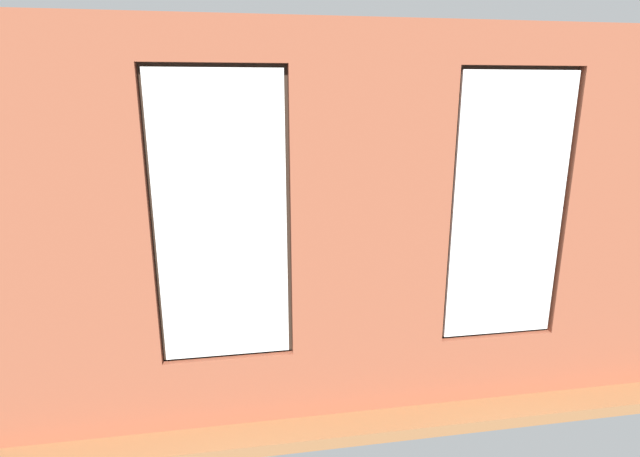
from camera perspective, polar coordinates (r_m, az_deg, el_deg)
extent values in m
cube|color=#99663D|center=(6.84, -0.29, -7.59)|extent=(6.62, 5.93, 0.10)
cube|color=#9E5138|center=(5.04, 32.16, 0.86)|extent=(1.38, 0.16, 3.11)
cube|color=#9E5138|center=(3.92, 5.71, -0.36)|extent=(1.25, 0.16, 3.11)
cube|color=#9E5138|center=(4.01, -28.33, -1.78)|extent=(1.38, 0.16, 3.11)
cube|color=#9E5138|center=(4.81, 18.86, -14.36)|extent=(1.01, 0.16, 0.59)
cube|color=#9E5138|center=(4.23, 22.09, 18.95)|extent=(1.01, 0.16, 0.31)
cube|color=white|center=(4.28, 20.70, 1.97)|extent=(0.95, 0.03, 2.15)
cube|color=#38281E|center=(4.33, 20.31, 2.16)|extent=(1.01, 0.04, 2.21)
cube|color=#9E5138|center=(4.31, -10.16, -17.41)|extent=(1.01, 0.16, 0.59)
cube|color=#9E5138|center=(3.66, -12.21, 20.42)|extent=(1.01, 0.16, 0.31)
cube|color=white|center=(3.71, -11.16, 0.77)|extent=(0.95, 0.03, 2.15)
cube|color=#38281E|center=(3.77, -11.14, 1.00)|extent=(1.01, 0.04, 2.21)
cube|color=tan|center=(4.38, 5.02, -12.69)|extent=(3.47, 0.24, 0.06)
cube|color=black|center=(3.93, 5.49, 4.07)|extent=(0.50, 0.03, 0.62)
cube|color=orange|center=(3.95, 5.43, 4.12)|extent=(0.44, 0.01, 0.56)
cube|color=silver|center=(6.42, -27.16, 4.15)|extent=(0.10, 4.93, 3.11)
cube|color=black|center=(4.97, -4.07, -13.58)|extent=(1.90, 0.85, 0.42)
cube|color=black|center=(4.50, -3.76, -11.09)|extent=(1.90, 0.24, 0.38)
cube|color=black|center=(4.96, 5.71, -9.64)|extent=(0.22, 0.85, 0.24)
cube|color=black|center=(4.83, -14.29, -10.77)|extent=(0.22, 0.85, 0.24)
cube|color=#232326|center=(4.92, 0.13, -10.30)|extent=(0.67, 0.65, 0.12)
cube|color=#232326|center=(4.86, -8.54, -10.80)|extent=(0.67, 0.65, 0.12)
cube|color=black|center=(6.87, 19.75, -6.09)|extent=(0.98, 1.85, 0.42)
cube|color=black|center=(6.88, 22.50, -2.79)|extent=(0.37, 1.80, 0.38)
cube|color=black|center=(7.45, 17.48, -1.73)|extent=(0.86, 0.28, 0.24)
cube|color=black|center=(6.11, 23.05, -5.96)|extent=(0.86, 0.28, 0.24)
cube|color=#232326|center=(7.05, 18.52, -3.10)|extent=(0.69, 0.67, 0.12)
cube|color=#232326|center=(6.48, 20.87, -4.94)|extent=(0.69, 0.67, 0.12)
cube|color=olive|center=(6.64, -1.17, -4.13)|extent=(1.45, 0.88, 0.04)
cube|color=olive|center=(7.18, 3.69, -4.43)|extent=(0.07, 0.07, 0.38)
cube|color=olive|center=(7.01, -7.04, -5.01)|extent=(0.07, 0.07, 0.38)
cube|color=olive|center=(6.49, 5.21, -6.65)|extent=(0.07, 0.07, 0.38)
cube|color=olive|center=(6.30, -6.72, -7.37)|extent=(0.07, 0.07, 0.38)
cylinder|color=#4C4C51|center=(6.51, -0.06, -3.96)|extent=(0.07, 0.07, 0.08)
cube|color=#B2B2B7|center=(6.46, -4.85, -4.45)|extent=(0.09, 0.18, 0.02)
cube|color=#59595B|center=(6.84, 1.96, -3.28)|extent=(0.09, 0.18, 0.02)
cube|color=black|center=(6.52, -23.70, -7.19)|extent=(0.95, 0.42, 0.52)
cube|color=black|center=(6.42, -23.97, -4.84)|extent=(0.52, 0.20, 0.05)
cube|color=black|center=(6.40, -24.02, -4.38)|extent=(0.06, 0.04, 0.06)
cube|color=black|center=(6.30, -24.37, -1.25)|extent=(1.18, 0.04, 0.67)
cube|color=black|center=(6.32, -24.33, -1.19)|extent=(1.13, 0.01, 0.62)
cylinder|color=olive|center=(8.52, -3.33, -1.60)|extent=(0.49, 0.49, 0.28)
ellipsoid|color=white|center=(8.43, -3.36, 0.55)|extent=(1.09, 1.09, 0.43)
ellipsoid|color=navy|center=(8.39, -3.93, 1.24)|extent=(0.44, 0.44, 0.18)
cylinder|color=gray|center=(8.60, -18.15, -2.03)|extent=(0.32, 0.32, 0.33)
cylinder|color=brown|center=(8.51, -18.34, 0.23)|extent=(0.06, 0.06, 0.38)
cone|color=#286B2D|center=(8.44, -20.08, 3.23)|extent=(0.55, 0.14, 0.64)
cone|color=#286B2D|center=(8.24, -19.37, 3.11)|extent=(0.33, 0.53, 0.66)
cone|color=#286B2D|center=(8.15, -18.15, 2.60)|extent=(0.36, 0.64, 0.55)
cone|color=#286B2D|center=(8.38, -17.32, 3.53)|extent=(0.50, 0.16, 0.67)
cone|color=#286B2D|center=(8.61, -17.19, 3.24)|extent=(0.51, 0.59, 0.53)
cone|color=#286B2D|center=(8.64, -19.50, 3.27)|extent=(0.50, 0.55, 0.58)
cylinder|color=gray|center=(4.92, -19.19, -15.27)|extent=(0.38, 0.38, 0.34)
cylinder|color=brown|center=(4.74, -19.60, -11.15)|extent=(0.07, 0.07, 0.44)
cone|color=#3D8E42|center=(4.60, -22.20, -7.21)|extent=(0.48, 0.26, 0.42)
cone|color=#3D8E42|center=(4.48, -21.03, -7.15)|extent=(0.33, 0.44, 0.47)
cone|color=#3D8E42|center=(4.48, -19.04, -6.90)|extent=(0.41, 0.40, 0.47)
cone|color=#3D8E42|center=(4.64, -18.36, -6.30)|extent=(0.45, 0.38, 0.46)
cone|color=#3D8E42|center=(4.75, -20.18, -6.25)|extent=(0.28, 0.49, 0.43)
cylinder|color=#47423D|center=(5.61, -20.28, -11.65)|extent=(0.34, 0.34, 0.31)
cylinder|color=brown|center=(5.52, -20.50, -9.57)|extent=(0.05, 0.05, 0.14)
ellipsoid|color=#337F38|center=(5.39, -20.84, -6.21)|extent=(0.64, 0.64, 0.56)
cylinder|color=brown|center=(7.34, 4.04, -4.84)|extent=(0.16, 0.16, 0.18)
cylinder|color=brown|center=(7.28, 4.07, -3.56)|extent=(0.02, 0.02, 0.17)
ellipsoid|color=#1E5B28|center=(7.22, 4.10, -2.10)|extent=(0.25, 0.25, 0.22)
cylinder|color=beige|center=(7.90, 12.77, -3.74)|extent=(0.18, 0.18, 0.17)
cylinder|color=brown|center=(7.85, 12.83, -2.81)|extent=(0.03, 0.03, 0.10)
ellipsoid|color=#286B2D|center=(7.81, 12.89, -1.88)|extent=(0.27, 0.27, 0.17)
cylinder|color=#9E5638|center=(9.22, 12.99, -0.50)|extent=(0.30, 0.30, 0.33)
cylinder|color=brown|center=(9.11, 13.16, 2.14)|extent=(0.05, 0.05, 0.54)
cone|color=#3D8E42|center=(8.90, 12.25, 5.56)|extent=(0.52, 0.21, 0.65)
cone|color=#3D8E42|center=(8.83, 14.06, 5.35)|extent=(0.20, 0.53, 0.64)
cone|color=#3D8E42|center=(9.07, 14.80, 5.41)|extent=(0.58, 0.21, 0.61)
cone|color=#3D8E42|center=(9.23, 12.72, 5.65)|extent=(0.15, 0.59, 0.60)
cylinder|color=#9E5638|center=(5.94, 27.84, -10.55)|extent=(0.31, 0.31, 0.39)
cylinder|color=brown|center=(5.77, 28.40, -6.45)|extent=(0.06, 0.06, 0.53)
cone|color=#337F38|center=(5.51, 27.20, -1.86)|extent=(0.57, 0.22, 0.58)
cone|color=#337F38|center=(5.43, 29.66, -2.42)|extent=(0.36, 0.58, 0.58)
cone|color=#337F38|center=(5.62, 31.02, -1.93)|extent=(0.52, 0.49, 0.60)
cone|color=#337F38|center=(5.83, 29.30, -1.25)|extent=(0.52, 0.51, 0.58)
cone|color=#337F38|center=(5.74, 27.10, -1.37)|extent=(0.37, 0.60, 0.56)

